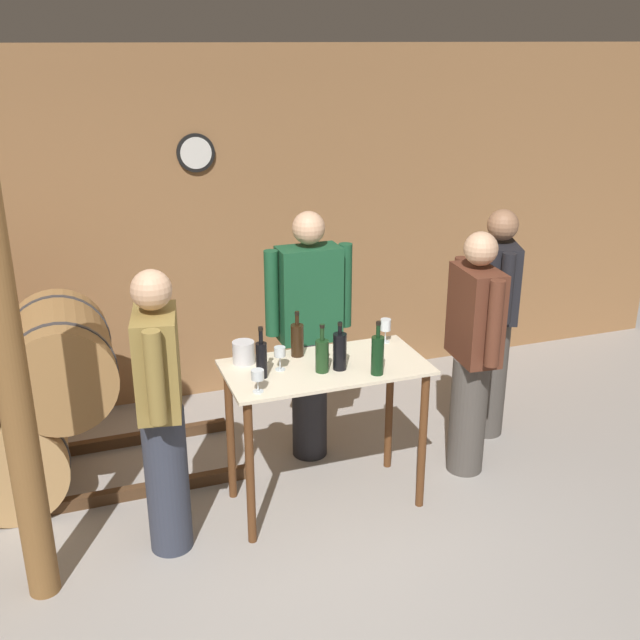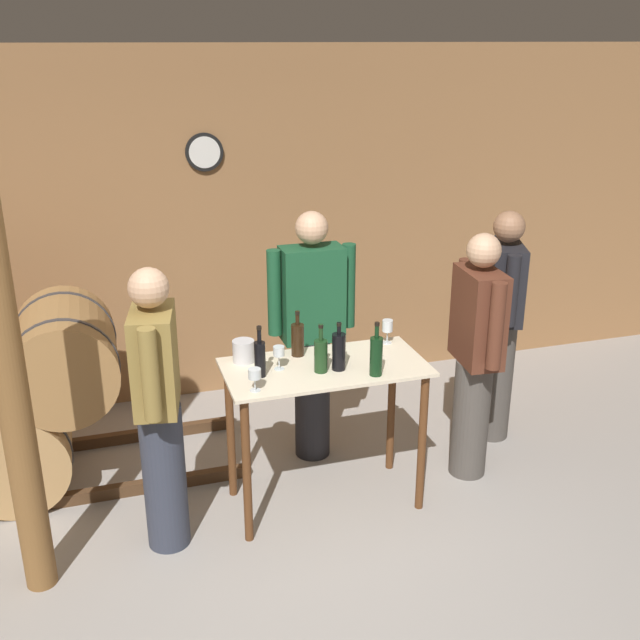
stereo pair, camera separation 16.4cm
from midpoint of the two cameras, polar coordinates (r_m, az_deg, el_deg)
ground_plane at (r=4.13m, az=2.00°, el=-20.72°), size 14.00×14.00×0.00m
back_wall at (r=5.85m, az=-6.49°, el=6.93°), size 8.40×0.08×2.70m
tasting_table at (r=4.47m, az=1.44°, el=-5.72°), size 1.19×0.60×0.93m
wooden_post at (r=3.80m, az=-21.72°, el=-2.14°), size 0.16×0.16×2.70m
wine_bottle_far_left at (r=4.22m, az=-3.49°, el=-2.86°), size 0.06×0.06×0.30m
wine_bottle_left at (r=4.49m, az=-0.67°, el=-1.45°), size 0.08×0.08×0.28m
wine_bottle_center at (r=4.27m, az=1.16°, el=-2.67°), size 0.08×0.08×0.29m
wine_bottle_right at (r=4.30m, az=2.53°, el=-2.37°), size 0.08×0.08×0.29m
wine_bottle_far_right at (r=4.24m, az=5.41°, el=-2.68°), size 0.07×0.07×0.32m
wine_glass_near_left at (r=4.06m, az=-3.85°, el=-4.18°), size 0.07×0.07×0.13m
wine_glass_near_center at (r=4.31m, az=-2.07°, el=-2.48°), size 0.07×0.07×0.14m
wine_glass_near_right at (r=4.69m, az=6.16°, el=-0.51°), size 0.07×0.07×0.15m
ice_bucket at (r=4.43m, az=-4.79°, el=-2.39°), size 0.13×0.13×0.13m
person_host at (r=5.35m, az=14.45°, el=-0.20°), size 0.34×0.56×1.66m
person_visitor_with_scarf at (r=4.12m, az=-11.08°, el=-6.51°), size 0.29×0.58×1.65m
person_visitor_bearded at (r=4.84m, az=12.73°, el=-2.47°), size 0.25×0.59×1.64m
person_visitor_near_door at (r=4.93m, az=0.34°, el=-0.93°), size 0.59×0.24×1.72m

